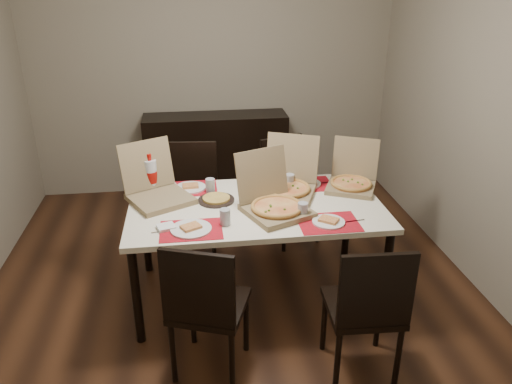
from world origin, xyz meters
TOP-DOWN VIEW (x-y plane):
  - ground at (0.00, 0.00)m, footprint 3.80×4.00m
  - room_walls at (0.00, 0.43)m, footprint 3.84×4.02m
  - sideboard at (0.00, 1.78)m, footprint 1.50×0.40m
  - dining_table at (0.17, -0.12)m, footprint 1.80×1.00m
  - chair_near_left at (-0.23, -0.92)m, footprint 0.54×0.54m
  - chair_near_right at (0.69, -1.07)m, footprint 0.44×0.44m
  - chair_far_left at (-0.27, 0.71)m, footprint 0.46×0.46m
  - chair_far_right at (0.58, 0.76)m, footprint 0.54×0.54m
  - setting_near_left at (-0.26, -0.43)m, footprint 0.51×0.30m
  - setting_near_right at (0.57, -0.44)m, footprint 0.45×0.30m
  - setting_far_left at (-0.27, 0.21)m, footprint 0.43×0.30m
  - setting_far_right at (0.57, 0.17)m, footprint 0.45×0.30m
  - napkin_loose at (0.15, -0.13)m, footprint 0.15×0.14m
  - pizza_box_center at (0.28, -0.26)m, footprint 0.54×0.56m
  - pizza_box_right at (0.94, 0.09)m, footprint 0.48×0.50m
  - pizza_box_left at (-0.52, 0.06)m, footprint 0.56×0.58m
  - pizza_box_extra at (0.43, 0.05)m, footprint 0.54×0.56m
  - faina_plate at (-0.10, -0.02)m, footprint 0.26×0.26m
  - dip_bowl at (0.32, 0.03)m, footprint 0.11×0.11m
  - soda_bottle at (-0.58, 0.22)m, footprint 0.10×0.10m

SIDE VIEW (x-z plane):
  - ground at x=0.00m, z-range -0.02..0.00m
  - sideboard at x=0.00m, z-range 0.00..0.90m
  - chair_near_left at x=-0.23m, z-range 0.05..0.98m
  - chair_near_right at x=0.69m, z-range 0.05..0.98m
  - chair_far_left at x=-0.27m, z-range 0.05..0.98m
  - chair_far_right at x=0.58m, z-range 0.05..0.98m
  - dining_table at x=0.17m, z-range 0.31..1.06m
  - napkin_loose at x=0.15m, z-range 0.75..0.77m
  - dip_bowl at x=0.32m, z-range 0.75..0.78m
  - faina_plate at x=-0.10m, z-range 0.75..0.78m
  - setting_near_left at x=-0.26m, z-range 0.72..0.83m
  - setting_far_left at x=-0.27m, z-range 0.72..0.83m
  - setting_far_right at x=0.57m, z-range 0.72..0.83m
  - setting_near_right at x=0.57m, z-range 0.72..0.83m
  - pizza_box_right at x=0.94m, z-range 0.63..0.98m
  - pizza_box_center at x=0.28m, z-range 0.61..1.01m
  - pizza_box_extra at x=0.43m, z-range 0.61..1.01m
  - pizza_box_left at x=-0.52m, z-range 0.61..1.01m
  - soda_bottle at x=-0.58m, z-range 0.73..1.03m
  - room_walls at x=0.00m, z-range 0.42..3.04m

